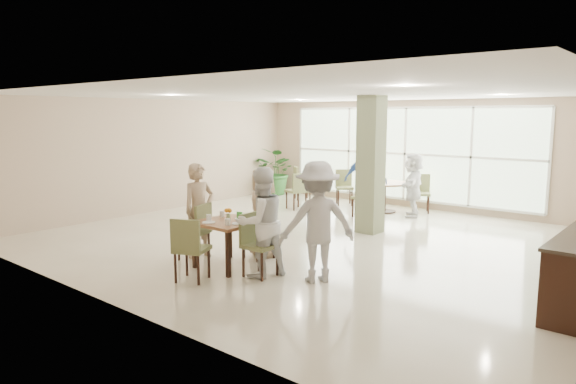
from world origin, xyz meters
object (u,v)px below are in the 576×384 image
Objects in this scene: main_table at (229,227)px; adult_standing at (368,177)px; teen_left at (199,211)px; adult_a at (365,181)px; adult_b at (413,185)px; round_table_right at (384,189)px; potted_plant at (277,171)px; teen_far at (263,212)px; round_table_left at (316,183)px; teen_right at (261,222)px; teen_standing at (317,222)px.

adult_standing reaches higher than main_table.
teen_left is 4.77m from adult_a.
adult_b is 1.62m from adult_standing.
adult_standing reaches higher than round_table_right.
adult_a is at bearing -18.86° from potted_plant.
teen_far is 5.52m from adult_standing.
teen_left reaches higher than round_table_left.
main_table is 0.60× the size of adult_b.
teen_right is 0.86m from teen_standing.
adult_b is (1.17, 5.61, -0.04)m from teen_left.
round_table_right is 0.68× the size of adult_a.
teen_far is 0.93× the size of teen_right.
round_table_left is 0.64× the size of teen_standing.
teen_far is at bearing -40.60° from teen_left.
main_table and round_table_left have the same top height.
adult_standing is (-1.16, 5.40, 0.02)m from teen_far.
adult_a is (-1.94, 4.52, 0.00)m from teen_standing.
adult_standing is (-0.74, 1.36, -0.10)m from adult_a.
potted_plant is at bearing -98.85° from teen_standing.
teen_right reaches higher than teen_left.
teen_far is 4.91m from adult_b.
teen_left reaches higher than potted_plant.
teen_right reaches higher than teen_far.
main_table is 0.59× the size of teen_far.
teen_right reaches higher than potted_plant.
round_table_right is 0.84m from adult_b.
teen_left reaches higher than round_table_right.
teen_standing is (1.96, -5.46, 0.29)m from round_table_right.
round_table_right is 3.95m from potted_plant.
potted_plant is 0.93× the size of teen_far.
main_table is 6.14m from round_table_left.
teen_standing is 1.12× the size of adult_standing.
round_table_left is 5.40m from teen_far.
teen_right is (0.74, -0.84, 0.06)m from teen_far.
adult_a reaches higher than main_table.
teen_standing is (3.97, -5.29, 0.30)m from round_table_left.
round_table_right is at bearing -151.62° from teen_right.
teen_left is at bearing -34.35° from adult_b.
teen_far is at bearing -121.76° from teen_right.
round_table_left is 2.84m from adult_b.
main_table is at bearing -66.23° from round_table_left.
potted_plant is 6.94m from teen_far.
adult_standing is at bearing 24.71° from round_table_left.
round_table_left is 0.64× the size of adult_a.
teen_standing is at bearing -81.75° from adult_a.
potted_plant is 0.91× the size of adult_standing.
adult_standing is at bearing 100.78° from main_table.
round_table_left is 0.79× the size of potted_plant.
teen_far is 0.87× the size of adult_a.
teen_right is (0.71, -0.02, 0.17)m from main_table.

